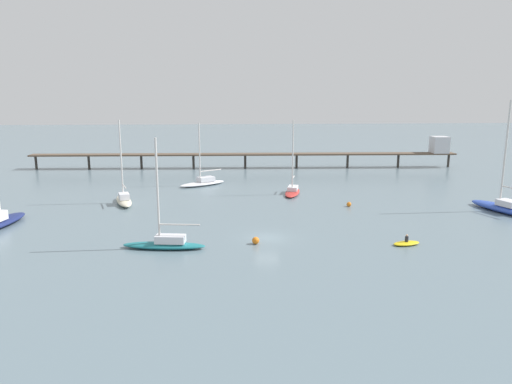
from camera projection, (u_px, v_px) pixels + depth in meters
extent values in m
plane|color=slate|center=(267.00, 238.00, 51.12)|extent=(400.00, 400.00, 0.00)
cube|color=brown|center=(245.00, 154.00, 98.94)|extent=(89.17, 6.23, 0.30)
cylinder|color=#38332D|center=(36.00, 163.00, 97.81)|extent=(0.50, 0.50, 2.78)
cylinder|color=#38332D|center=(89.00, 162.00, 98.17)|extent=(0.50, 0.50, 2.78)
cylinder|color=#38332D|center=(141.00, 162.00, 98.53)|extent=(0.50, 0.50, 2.78)
cylinder|color=#38332D|center=(193.00, 162.00, 98.89)|extent=(0.50, 0.50, 2.78)
cylinder|color=#38332D|center=(245.00, 162.00, 99.25)|extent=(0.50, 0.50, 2.78)
cylinder|color=#38332D|center=(297.00, 161.00, 99.61)|extent=(0.50, 0.50, 2.78)
cylinder|color=#38332D|center=(348.00, 161.00, 99.97)|extent=(0.50, 0.50, 2.78)
cylinder|color=#38332D|center=(398.00, 161.00, 100.33)|extent=(0.50, 0.50, 2.78)
cylinder|color=#38332D|center=(448.00, 161.00, 100.68)|extent=(0.50, 0.50, 2.78)
cube|color=silver|center=(439.00, 145.00, 99.91)|extent=(3.37, 3.37, 3.46)
ellipsoid|color=beige|center=(124.00, 201.00, 67.03)|extent=(4.25, 8.01, 0.83)
cube|color=silver|center=(124.00, 196.00, 66.30)|extent=(1.95, 2.47, 0.81)
cylinder|color=silver|center=(121.00, 159.00, 66.17)|extent=(0.21, 0.21, 11.02)
cylinder|color=silver|center=(124.00, 186.00, 65.26)|extent=(1.28, 3.47, 0.17)
ellipsoid|color=white|center=(202.00, 184.00, 80.52)|extent=(8.52, 6.64, 0.64)
cube|color=silver|center=(206.00, 179.00, 80.76)|extent=(3.29, 2.97, 0.78)
cylinder|color=silver|center=(200.00, 153.00, 79.19)|extent=(0.22, 0.22, 9.98)
cylinder|color=silver|center=(211.00, 170.00, 81.06)|extent=(3.66, 2.39, 0.18)
ellipsoid|color=red|center=(292.00, 192.00, 73.55)|extent=(3.93, 7.69, 0.52)
cube|color=silver|center=(293.00, 188.00, 74.00)|extent=(2.13, 3.02, 0.61)
cylinder|color=silver|center=(293.00, 156.00, 72.02)|extent=(0.21, 0.21, 10.99)
cylinder|color=silver|center=(293.00, 177.00, 73.99)|extent=(0.83, 2.56, 0.17)
ellipsoid|color=#2D4CB7|center=(502.00, 208.00, 62.33)|extent=(5.67, 10.30, 0.96)
cube|color=silver|center=(508.00, 203.00, 61.43)|extent=(2.61, 3.06, 0.78)
cylinder|color=silver|center=(505.00, 153.00, 61.30)|extent=(0.24, 0.24, 13.63)
ellipsoid|color=#1E727A|center=(164.00, 245.00, 47.56)|extent=(8.63, 2.98, 0.62)
cube|color=silver|center=(170.00, 239.00, 47.38)|extent=(3.13, 1.71, 0.78)
cylinder|color=silver|center=(158.00, 191.00, 46.45)|extent=(0.22, 0.22, 10.58)
cylinder|color=silver|center=(179.00, 225.00, 47.02)|extent=(4.13, 0.71, 0.18)
ellipsoid|color=yellow|center=(406.00, 243.00, 48.72)|extent=(3.16, 1.95, 0.35)
cylinder|color=#26262D|center=(407.00, 239.00, 48.62)|extent=(0.43, 0.43, 0.55)
sphere|color=tan|center=(407.00, 235.00, 48.54)|extent=(0.24, 0.24, 0.24)
sphere|color=orange|center=(256.00, 241.00, 48.94)|extent=(0.76, 0.76, 0.76)
sphere|color=orange|center=(349.00, 204.00, 65.31)|extent=(0.66, 0.66, 0.66)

